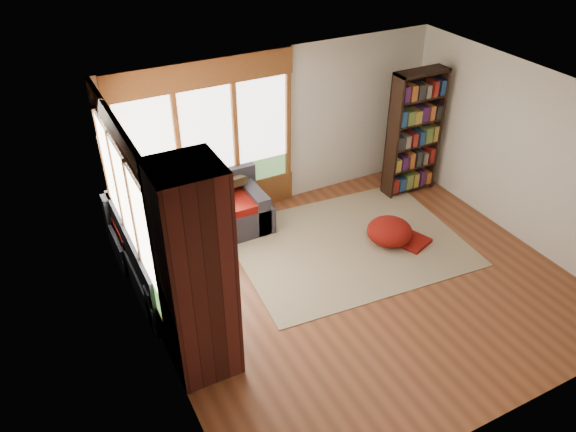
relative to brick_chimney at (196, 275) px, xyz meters
name	(u,v)px	position (x,y,z in m)	size (l,w,h in m)	color
floor	(361,283)	(2.40, 0.35, -1.30)	(5.50, 5.50, 0.00)	brown
ceiling	(377,106)	(2.40, 0.35, 1.30)	(5.50, 5.50, 0.00)	white
wall_back	(279,129)	(2.40, 2.85, 0.00)	(5.50, 0.04, 2.60)	silver
wall_front	(521,331)	(2.40, -2.15, 0.00)	(5.50, 0.04, 2.60)	silver
wall_left	(154,266)	(-0.35, 0.35, 0.00)	(0.04, 5.00, 2.60)	silver
wall_right	(526,157)	(5.15, 0.35, 0.00)	(0.04, 5.00, 2.60)	silver
windows_back	(208,142)	(1.20, 2.82, 0.05)	(2.82, 0.10, 1.90)	brown
windows_left	(128,208)	(-0.32, 1.55, 0.05)	(0.10, 2.62, 1.90)	brown
roller_blind	(109,151)	(-0.29, 2.38, 0.45)	(0.03, 0.72, 0.90)	#69794E
brick_chimney	(196,275)	(0.00, 0.00, 0.00)	(0.70, 0.70, 2.60)	#471914
sectional_sofa	(183,240)	(0.45, 2.05, -1.00)	(2.20, 2.20, 0.80)	#2A2930
area_rug	(349,244)	(2.74, 1.19, -1.29)	(3.33, 2.55, 0.01)	beige
bookshelf	(414,133)	(4.54, 2.11, -0.23)	(0.92, 0.31, 2.14)	black
pouf	(390,231)	(3.32, 0.98, -1.10)	(0.69, 0.69, 0.37)	maroon
dog_tan	(207,205)	(0.86, 2.06, -0.53)	(0.95, 0.87, 0.46)	brown
dog_brindle	(186,245)	(0.29, 1.33, -0.57)	(0.51, 0.75, 0.39)	#302519
throw_pillows	(179,207)	(0.48, 2.20, -0.53)	(1.98, 1.68, 0.45)	black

